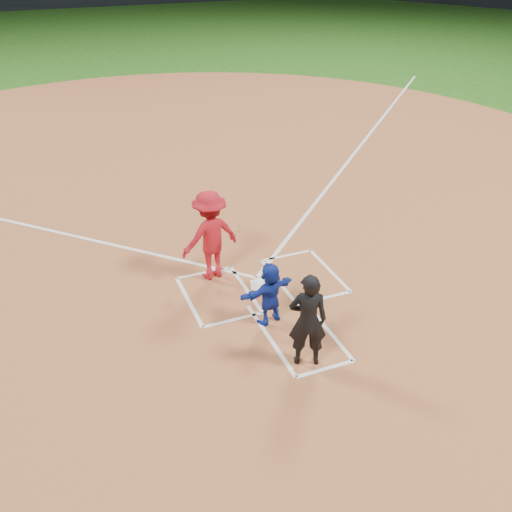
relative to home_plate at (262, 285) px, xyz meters
name	(u,v)px	position (x,y,z in m)	size (l,w,h in m)	color
ground	(262,285)	(0.00, 0.00, -0.02)	(120.00, 120.00, 0.00)	#1D4F13
home_plate_dirt	(184,181)	(0.00, 6.00, -0.01)	(28.00, 28.00, 0.01)	#955330
home_plate	(262,285)	(0.00, 0.00, 0.00)	(0.60, 0.60, 0.02)	white
catcher	(270,293)	(-0.34, -1.19, 0.62)	(1.16, 0.37, 1.25)	#132B9E
umpire	(308,320)	(-0.22, -2.50, 0.87)	(0.64, 0.42, 1.76)	black
chalk_markings	(191,190)	(0.00, 5.29, -0.01)	(28.35, 17.32, 0.01)	white
batter_at_plate	(210,236)	(-0.85, 0.74, 0.97)	(1.48, 1.02, 1.95)	#AA121E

